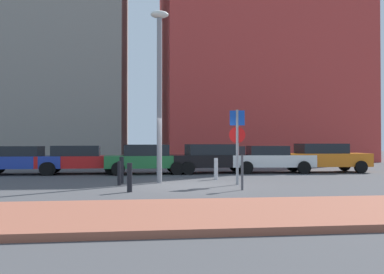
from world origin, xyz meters
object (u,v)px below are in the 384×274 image
at_px(parked_car_black, 212,158).
at_px(parked_car_orange, 324,157).
at_px(parked_car_green, 147,159).
at_px(parked_car_white, 270,159).
at_px(traffic_bollard_near, 216,169).
at_px(parked_car_red, 81,159).
at_px(parking_sign_post, 237,138).
at_px(parked_car_blue, 21,159).
at_px(traffic_bollard_edge, 119,173).
at_px(parking_meter, 242,162).
at_px(street_lamp, 159,81).
at_px(traffic_bollard_mid, 130,178).
at_px(traffic_bollard_far, 122,170).

bearing_deg(parked_car_black, parked_car_orange, -1.43).
height_order(parked_car_green, parked_car_white, parked_car_green).
height_order(parked_car_white, traffic_bollard_near, parked_car_white).
bearing_deg(parked_car_red, parking_sign_post, -43.32).
distance_m(parked_car_blue, traffic_bollard_edge, 7.70).
distance_m(parked_car_red, traffic_bollard_edge, 6.31).
distance_m(parked_car_red, parking_sign_post, 9.02).
bearing_deg(parking_meter, parked_car_green, 112.09).
bearing_deg(street_lamp, traffic_bollard_near, 25.67).
bearing_deg(traffic_bollard_near, parked_car_black, 82.63).
relative_size(parked_car_blue, parking_sign_post, 1.45).
bearing_deg(parking_sign_post, parked_car_blue, 147.08).
height_order(parked_car_black, parked_car_white, parked_car_black).
relative_size(parking_sign_post, street_lamp, 0.41).
bearing_deg(parked_car_green, parked_car_black, 3.84).
relative_size(parked_car_blue, parking_meter, 2.80).
relative_size(parked_car_white, traffic_bollard_near, 4.81).
xyz_separation_m(parked_car_white, traffic_bollard_mid, (-7.00, -7.59, -0.27)).
relative_size(parking_sign_post, traffic_bollard_near, 3.06).
xyz_separation_m(parked_car_red, street_lamp, (3.70, -5.09, 3.21)).
distance_m(parking_meter, street_lamp, 4.85).
bearing_deg(parked_car_black, parked_car_blue, 179.33).
height_order(parked_car_blue, parked_car_orange, parked_car_orange).
xyz_separation_m(parked_car_red, traffic_bollard_near, (6.14, -3.92, -0.30)).
bearing_deg(parking_sign_post, traffic_bollard_near, 99.86).
bearing_deg(parked_car_white, traffic_bollard_mid, -132.72).
bearing_deg(parked_car_red, parked_car_green, -7.46).
relative_size(parked_car_orange, street_lamp, 0.66).
relative_size(parked_car_red, parked_car_green, 1.03).
height_order(parked_car_blue, street_lamp, street_lamp).
bearing_deg(parked_car_black, street_lamp, -120.84).
xyz_separation_m(parked_car_blue, parking_meter, (9.12, -7.77, 0.18)).
height_order(parked_car_green, parking_sign_post, parking_sign_post).
bearing_deg(parking_meter, traffic_bollard_near, 92.14).
bearing_deg(parked_car_green, traffic_bollard_edge, -100.90).
bearing_deg(parked_car_blue, parked_car_green, -3.15).
height_order(street_lamp, traffic_bollard_edge, street_lamp).
xyz_separation_m(parking_sign_post, street_lamp, (-2.83, 1.06, 2.22)).
bearing_deg(traffic_bollard_mid, traffic_bollard_near, 49.30).
height_order(parked_car_red, parked_car_orange, parked_car_orange).
xyz_separation_m(parking_sign_post, traffic_bollard_far, (-4.26, 1.00, -1.23)).
bearing_deg(parked_car_blue, parking_sign_post, -32.92).
height_order(traffic_bollard_near, traffic_bollard_far, traffic_bollard_far).
height_order(parking_sign_post, parking_meter, parking_sign_post).
relative_size(parked_car_white, traffic_bollard_edge, 4.95).
bearing_deg(traffic_bollard_edge, parked_car_red, 110.59).
bearing_deg(parking_meter, parked_car_blue, 139.59).
xyz_separation_m(parked_car_red, parking_meter, (6.28, -7.86, 0.18)).
xyz_separation_m(traffic_bollard_near, traffic_bollard_edge, (-3.92, -1.98, -0.01)).
bearing_deg(traffic_bollard_far, parked_car_red, 113.67).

